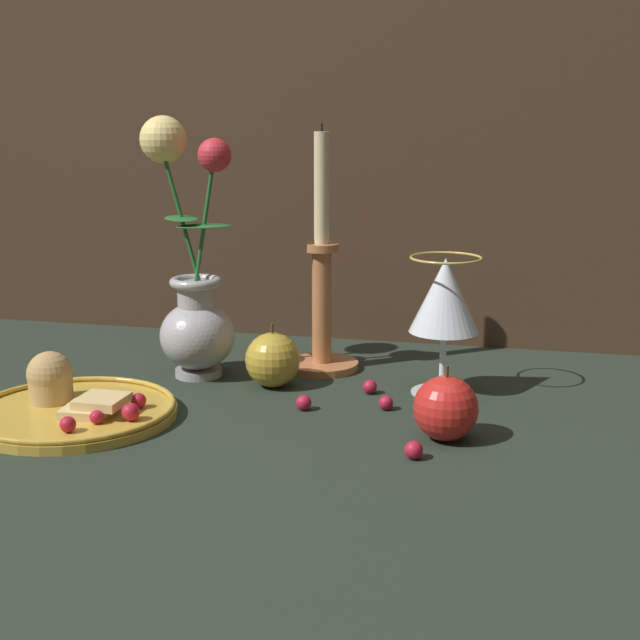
{
  "coord_description": "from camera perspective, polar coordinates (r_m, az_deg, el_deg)",
  "views": [
    {
      "loc": [
        0.29,
        -0.95,
        0.33
      ],
      "look_at": [
        0.06,
        0.02,
        0.1
      ],
      "focal_mm": 50.0,
      "sensor_mm": 36.0,
      "label": 1
    }
  ],
  "objects": [
    {
      "name": "apple_beside_vase",
      "position": [
        0.93,
        8.05,
        -5.62
      ],
      "size": [
        0.07,
        0.07,
        0.08
      ],
      "color": "red",
      "rests_on": "ground_plane"
    },
    {
      "name": "apple_near_glass",
      "position": [
        1.1,
        -3.05,
        -2.56
      ],
      "size": [
        0.07,
        0.07,
        0.08
      ],
      "color": "#B2932D",
      "rests_on": "ground_plane"
    },
    {
      "name": "berry_near_plate",
      "position": [
        1.08,
        3.22,
        -4.3
      ],
      "size": [
        0.02,
        0.02,
        0.02
      ],
      "primitive_type": "sphere",
      "color": "#AD192D",
      "rests_on": "ground_plane"
    },
    {
      "name": "candlestick",
      "position": [
        1.16,
        0.11,
        1.3
      ],
      "size": [
        0.1,
        0.1,
        0.32
      ],
      "color": "#B77042",
      "rests_on": "ground_plane"
    },
    {
      "name": "vase",
      "position": [
        1.14,
        -8.14,
        1.97
      ],
      "size": [
        0.12,
        0.1,
        0.33
      ],
      "color": "#A3A3A8",
      "rests_on": "ground_plane"
    },
    {
      "name": "berry_front_center",
      "position": [
        1.02,
        -1.04,
        -5.32
      ],
      "size": [
        0.02,
        0.02,
        0.02
      ],
      "primitive_type": "sphere",
      "color": "#AD192D",
      "rests_on": "ground_plane"
    },
    {
      "name": "wine_glass",
      "position": [
        1.06,
        7.98,
        1.25
      ],
      "size": [
        0.09,
        0.09,
        0.17
      ],
      "color": "silver",
      "rests_on": "ground_plane"
    },
    {
      "name": "berry_under_candlestick",
      "position": [
        1.02,
        4.24,
        -5.31
      ],
      "size": [
        0.02,
        0.02,
        0.02
      ],
      "primitive_type": "sphere",
      "color": "#AD192D",
      "rests_on": "ground_plane"
    },
    {
      "name": "ground_plane",
      "position": [
        1.05,
        -3.43,
        -5.34
      ],
      "size": [
        2.4,
        2.4,
        0.0
      ],
      "primitive_type": "plane",
      "color": "#232D23",
      "rests_on": "ground"
    },
    {
      "name": "berry_by_glass_stem",
      "position": [
        0.89,
        6.02,
        -8.28
      ],
      "size": [
        0.02,
        0.02,
        0.02
      ],
      "primitive_type": "sphere",
      "color": "#AD192D",
      "rests_on": "ground_plane"
    },
    {
      "name": "plate_with_pastries",
      "position": [
        1.03,
        -15.66,
        -5.25
      ],
      "size": [
        0.23,
        0.23,
        0.07
      ],
      "color": "gold",
      "rests_on": "ground_plane"
    }
  ]
}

